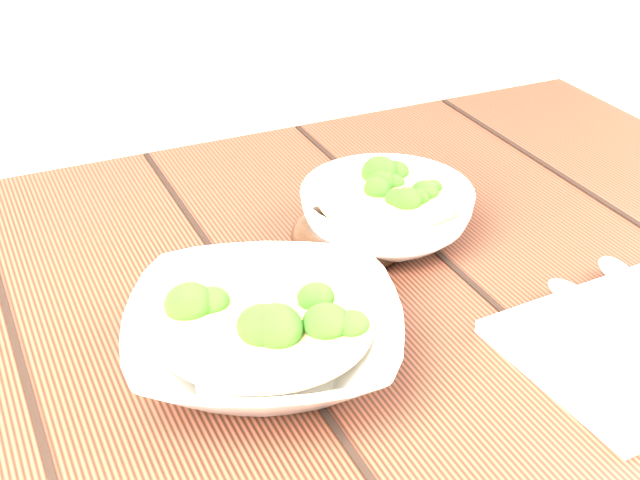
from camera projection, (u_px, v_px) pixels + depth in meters
table at (291, 429)px, 0.83m from camera, size 1.20×0.80×0.75m
soup_bowl_front at (264, 336)px, 0.71m from camera, size 0.29×0.29×0.06m
soup_bowl_back at (386, 212)px, 0.89m from camera, size 0.23×0.23×0.06m
trivet at (350, 236)px, 0.88m from camera, size 0.15×0.15×0.03m
spoon_left at (596, 313)px, 0.76m from camera, size 0.03×0.18×0.01m
spoon_right at (634, 291)px, 0.79m from camera, size 0.06×0.17×0.01m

